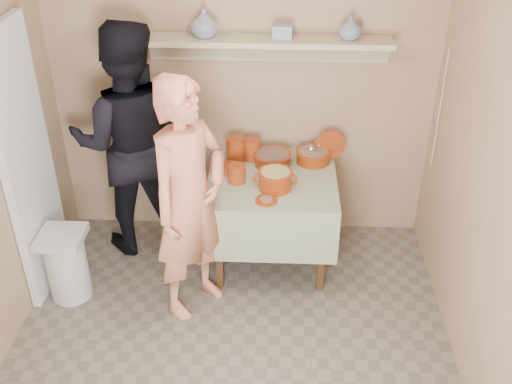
# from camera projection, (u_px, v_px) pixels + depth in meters

# --- Properties ---
(ground) EXTENTS (3.50, 3.50, 0.00)m
(ground) POSITION_uv_depth(u_px,v_px,m) (227.00, 378.00, 3.85)
(ground) COLOR #6C6455
(ground) RESTS_ON ground
(tile_panel) EXTENTS (0.06, 0.70, 2.00)m
(tile_panel) POSITION_uv_depth(u_px,v_px,m) (28.00, 165.00, 4.19)
(tile_panel) COLOR silver
(tile_panel) RESTS_ON ground
(plate_stack_a) EXTENTS (0.15, 0.15, 0.20)m
(plate_stack_a) POSITION_uv_depth(u_px,v_px,m) (235.00, 150.00, 4.69)
(plate_stack_a) COLOR maroon
(plate_stack_a) RESTS_ON serving_table
(plate_stack_b) EXTENTS (0.14, 0.14, 0.17)m
(plate_stack_b) POSITION_uv_depth(u_px,v_px,m) (252.00, 149.00, 4.73)
(plate_stack_b) COLOR maroon
(plate_stack_b) RESTS_ON serving_table
(bowl_stack) EXTENTS (0.14, 0.14, 0.14)m
(bowl_stack) POSITION_uv_depth(u_px,v_px,m) (237.00, 174.00, 4.43)
(bowl_stack) COLOR maroon
(bowl_stack) RESTS_ON serving_table
(empty_bowl) EXTENTS (0.18, 0.18, 0.05)m
(empty_bowl) POSITION_uv_depth(u_px,v_px,m) (230.00, 169.00, 4.58)
(empty_bowl) COLOR maroon
(empty_bowl) RESTS_ON serving_table
(propped_lid) EXTENTS (0.24, 0.05, 0.24)m
(propped_lid) POSITION_uv_depth(u_px,v_px,m) (330.00, 145.00, 4.71)
(propped_lid) COLOR maroon
(propped_lid) RESTS_ON serving_table
(vase_right) EXTENTS (0.16, 0.16, 0.17)m
(vase_right) POSITION_uv_depth(u_px,v_px,m) (350.00, 28.00, 4.25)
(vase_right) COLOR navy
(vase_right) RESTS_ON wall_shelf
(vase_left) EXTENTS (0.28, 0.28, 0.21)m
(vase_left) POSITION_uv_depth(u_px,v_px,m) (204.00, 23.00, 4.28)
(vase_left) COLOR navy
(vase_left) RESTS_ON wall_shelf
(ceramic_box) EXTENTS (0.15, 0.11, 0.10)m
(ceramic_box) POSITION_uv_depth(u_px,v_px,m) (283.00, 32.00, 4.28)
(ceramic_box) COLOR navy
(ceramic_box) RESTS_ON wall_shelf
(person_cook) EXTENTS (0.72, 0.77, 1.77)m
(person_cook) POSITION_uv_depth(u_px,v_px,m) (190.00, 201.00, 4.01)
(person_cook) COLOR #DC7D5F
(person_cook) RESTS_ON ground
(person_helper) EXTENTS (1.01, 0.83, 1.89)m
(person_helper) POSITION_uv_depth(u_px,v_px,m) (130.00, 141.00, 4.63)
(person_helper) COLOR black
(person_helper) RESTS_ON ground
(room_shell) EXTENTS (3.04, 3.54, 2.62)m
(room_shell) POSITION_uv_depth(u_px,v_px,m) (219.00, 158.00, 3.00)
(room_shell) COLOR tan
(room_shell) RESTS_ON ground
(serving_table) EXTENTS (0.97, 0.97, 0.76)m
(serving_table) POSITION_uv_depth(u_px,v_px,m) (272.00, 190.00, 4.59)
(serving_table) COLOR #4C2D16
(serving_table) RESTS_ON ground
(cazuela_meat_a) EXTENTS (0.30, 0.30, 0.10)m
(cazuela_meat_a) POSITION_uv_depth(u_px,v_px,m) (272.00, 158.00, 4.67)
(cazuela_meat_a) COLOR #6E1F06
(cazuela_meat_a) RESTS_ON serving_table
(cazuela_meat_b) EXTENTS (0.28, 0.28, 0.10)m
(cazuela_meat_b) POSITION_uv_depth(u_px,v_px,m) (313.00, 155.00, 4.70)
(cazuela_meat_b) COLOR #6E1F06
(cazuela_meat_b) RESTS_ON serving_table
(ladle) EXTENTS (0.08, 0.26, 0.19)m
(ladle) POSITION_uv_depth(u_px,v_px,m) (312.00, 149.00, 4.68)
(ladle) COLOR silver
(ladle) RESTS_ON cazuela_meat_b
(cazuela_rice) EXTENTS (0.33, 0.25, 0.14)m
(cazuela_rice) POSITION_uv_depth(u_px,v_px,m) (275.00, 178.00, 4.34)
(cazuela_rice) COLOR #6E1F06
(cazuela_rice) RESTS_ON serving_table
(front_plate) EXTENTS (0.16, 0.16, 0.03)m
(front_plate) POSITION_uv_depth(u_px,v_px,m) (266.00, 200.00, 4.23)
(front_plate) COLOR maroon
(front_plate) RESTS_ON serving_table
(wall_shelf) EXTENTS (1.80, 0.25, 0.21)m
(wall_shelf) POSITION_uv_depth(u_px,v_px,m) (268.00, 43.00, 4.37)
(wall_shelf) COLOR #BAAA8A
(wall_shelf) RESTS_ON room_shell
(trash_bin) EXTENTS (0.32, 0.32, 0.56)m
(trash_bin) POSITION_uv_depth(u_px,v_px,m) (67.00, 264.00, 4.39)
(trash_bin) COLOR silver
(trash_bin) RESTS_ON ground
(electrical_cord) EXTENTS (0.01, 0.05, 0.90)m
(electrical_cord) POSITION_uv_depth(u_px,v_px,m) (440.00, 110.00, 4.39)
(electrical_cord) COLOR silver
(electrical_cord) RESTS_ON wall_shelf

